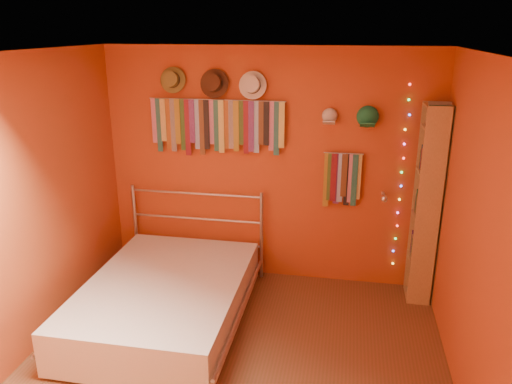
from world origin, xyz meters
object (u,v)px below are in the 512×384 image
Objects in this scene: bookshelf at (431,205)px; bed at (166,299)px; tie_rack at (216,124)px; reading_lamp at (384,198)px.

bed is (-2.44, -0.92, -0.79)m from bookshelf.
tie_rack is 0.71× the size of bed.
bed is (-1.99, -0.92, -0.83)m from reading_lamp.
tie_rack reaches higher than reading_lamp.
bookshelf reaches higher than tie_rack.
bookshelf is (2.20, -0.15, -0.69)m from tie_rack.
bed is at bearing -155.24° from reading_lamp.
tie_rack is 1.84m from bed.
bed is at bearing -102.58° from tie_rack.
reading_lamp reaches higher than bed.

